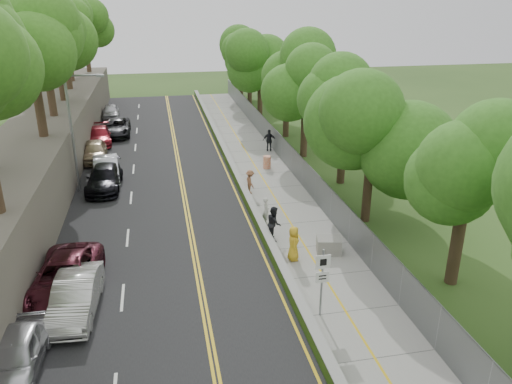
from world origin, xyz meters
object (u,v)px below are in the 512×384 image
at_px(streetlight, 75,125).
at_px(painter_0, 293,243).
at_px(signpost, 322,276).
at_px(car_0, 16,355).
at_px(concrete_block, 329,245).
at_px(car_2, 66,276).
at_px(person_far, 269,140).
at_px(car_1, 76,296).
at_px(construction_barrel, 267,162).

relative_size(streetlight, painter_0, 4.37).
bearing_deg(signpost, car_0, -174.43).
bearing_deg(streetlight, signpost, -55.92).
bearing_deg(concrete_block, car_2, -174.72).
distance_m(signpost, person_far, 23.84).
relative_size(car_1, car_2, 0.83).
height_order(construction_barrel, car_2, car_2).
bearing_deg(painter_0, concrete_block, -72.42).
relative_size(signpost, concrete_block, 2.50).
height_order(streetlight, painter_0, streetlight).
distance_m(concrete_block, car_0, 15.17).
height_order(streetlight, person_far, streetlight).
height_order(signpost, car_2, signpost).
height_order(car_1, painter_0, painter_0).
bearing_deg(concrete_block, car_0, -155.47).
xyz_separation_m(construction_barrel, painter_0, (-1.82, -14.32, 0.42)).
bearing_deg(signpost, construction_barrel, 84.18).
bearing_deg(painter_0, car_0, 124.54).
height_order(streetlight, signpost, streetlight).
distance_m(signpost, car_0, 11.76).
relative_size(signpost, car_1, 0.65).
bearing_deg(car_2, streetlight, 97.98).
bearing_deg(car_0, concrete_block, 26.39).
xyz_separation_m(concrete_block, painter_0, (-2.02, -0.35, 0.50)).
xyz_separation_m(streetlight, car_0, (-0.14, -18.15, -3.85)).
distance_m(construction_barrel, car_2, 19.75).
bearing_deg(painter_0, streetlight, 51.40).
height_order(signpost, construction_barrel, signpost).
relative_size(concrete_block, car_2, 0.22).
xyz_separation_m(car_1, car_2, (-0.65, 1.73, 0.01)).
height_order(concrete_block, car_2, car_2).
bearing_deg(person_far, construction_barrel, 89.10).
bearing_deg(car_0, painter_0, 28.65).
xyz_separation_m(signpost, car_2, (-10.70, 3.97, -1.12)).
xyz_separation_m(signpost, painter_0, (0.13, 4.81, -1.00)).
bearing_deg(painter_0, person_far, -1.38).
distance_m(construction_barrel, car_1, 20.73).
relative_size(signpost, car_2, 0.54).
bearing_deg(painter_0, construction_barrel, 0.51).
distance_m(concrete_block, painter_0, 2.11).
height_order(car_0, person_far, person_far).
bearing_deg(car_1, painter_0, 17.63).
bearing_deg(construction_barrel, concrete_block, -89.18).
bearing_deg(construction_barrel, streetlight, -171.06).
bearing_deg(car_1, car_2, 114.04).
distance_m(construction_barrel, person_far, 4.66).
distance_m(car_0, painter_0, 13.20).
distance_m(streetlight, concrete_block, 18.56).
xyz_separation_m(concrete_block, car_0, (-13.80, -6.30, 0.33)).
bearing_deg(person_far, streetlight, 38.32).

